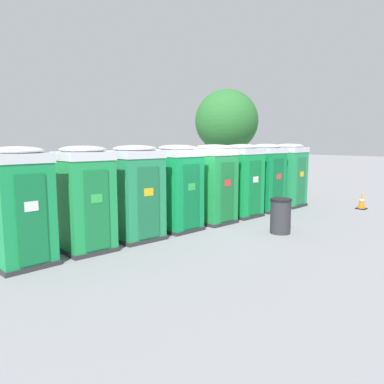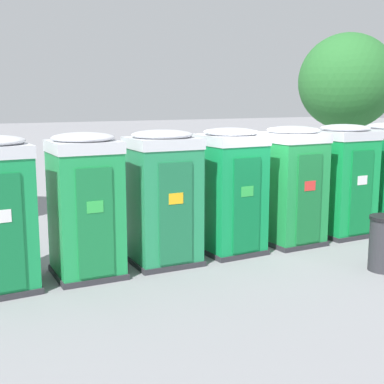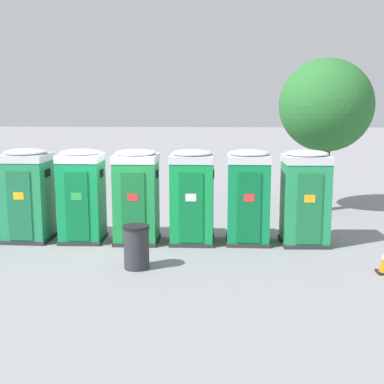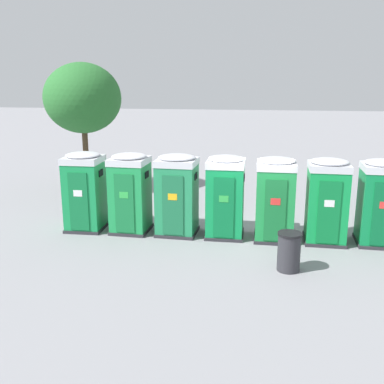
{
  "view_description": "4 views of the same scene",
  "coord_description": "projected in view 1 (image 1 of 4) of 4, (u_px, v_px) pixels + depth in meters",
  "views": [
    {
      "loc": [
        -8.09,
        -8.41,
        2.65
      ],
      "look_at": [
        -0.17,
        -0.25,
        1.09
      ],
      "focal_mm": 35.0,
      "sensor_mm": 36.0,
      "label": 1
    },
    {
      "loc": [
        -6.49,
        -9.21,
        3.12
      ],
      "look_at": [
        -1.64,
        -0.26,
        1.32
      ],
      "focal_mm": 50.0,
      "sensor_mm": 36.0,
      "label": 2
    },
    {
      "loc": [
        2.97,
        -14.41,
        3.87
      ],
      "look_at": [
        2.26,
        -0.25,
        1.39
      ],
      "focal_mm": 50.0,
      "sensor_mm": 36.0,
      "label": 3
    },
    {
      "loc": [
        0.37,
        -13.58,
        4.77
      ],
      "look_at": [
        -1.79,
        -0.26,
        1.37
      ],
      "focal_mm": 42.0,
      "sensor_mm": 36.0,
      "label": 4
    }
  ],
  "objects": [
    {
      "name": "portapotty_6",
      "position": [
        266.0,
        177.0,
        14.2
      ],
      "size": [
        1.18,
        1.22,
        2.54
      ],
      "color": "#2D2D33",
      "rests_on": "ground"
    },
    {
      "name": "traffic_cone",
      "position": [
        362.0,
        201.0,
        14.61
      ],
      "size": [
        0.36,
        0.36,
        0.64
      ],
      "color": "black",
      "rests_on": "ground"
    },
    {
      "name": "portapotty_3",
      "position": [
        178.0,
        187.0,
        11.06
      ],
      "size": [
        1.17,
        1.21,
        2.54
      ],
      "color": "#2D2D33",
      "rests_on": "ground"
    },
    {
      "name": "portapotty_2",
      "position": [
        136.0,
        192.0,
        10.01
      ],
      "size": [
        1.28,
        1.24,
        2.54
      ],
      "color": "#2D2D33",
      "rests_on": "ground"
    },
    {
      "name": "portapotty_0",
      "position": [
        20.0,
        206.0,
        7.89
      ],
      "size": [
        1.2,
        1.23,
        2.54
      ],
      "color": "#2D2D33",
      "rests_on": "ground"
    },
    {
      "name": "portapotty_1",
      "position": [
        85.0,
        198.0,
        8.95
      ],
      "size": [
        1.2,
        1.23,
        2.54
      ],
      "color": "#2D2D33",
      "rests_on": "ground"
    },
    {
      "name": "trash_can",
      "position": [
        280.0,
        216.0,
        10.75
      ],
      "size": [
        0.62,
        0.62,
        1.01
      ],
      "color": "#2D2D33",
      "rests_on": "ground"
    },
    {
      "name": "ground_plane",
      "position": [
        190.0,
        225.0,
        11.92
      ],
      "size": [
        120.0,
        120.0,
        0.0
      ],
      "primitive_type": "plane",
      "color": "gray"
    },
    {
      "name": "portapotty_4",
      "position": [
        214.0,
        184.0,
        12.05
      ],
      "size": [
        1.18,
        1.21,
        2.54
      ],
      "color": "#2D2D33",
      "rests_on": "ground"
    },
    {
      "name": "street_tree_1",
      "position": [
        227.0,
        122.0,
        18.99
      ],
      "size": [
        3.19,
        3.19,
        5.23
      ],
      "color": "#4C3826",
      "rests_on": "ground"
    },
    {
      "name": "portapotty_5",
      "position": [
        242.0,
        180.0,
        13.12
      ],
      "size": [
        1.2,
        1.21,
        2.54
      ],
      "color": "#2D2D33",
      "rests_on": "ground"
    },
    {
      "name": "portapotty_7",
      "position": [
        288.0,
        175.0,
        15.2
      ],
      "size": [
        1.27,
        1.24,
        2.54
      ],
      "color": "#2D2D33",
      "rests_on": "ground"
    }
  ]
}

